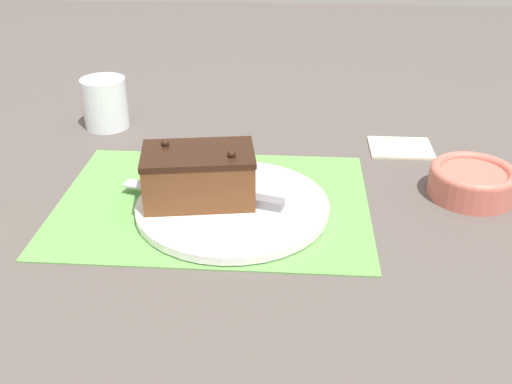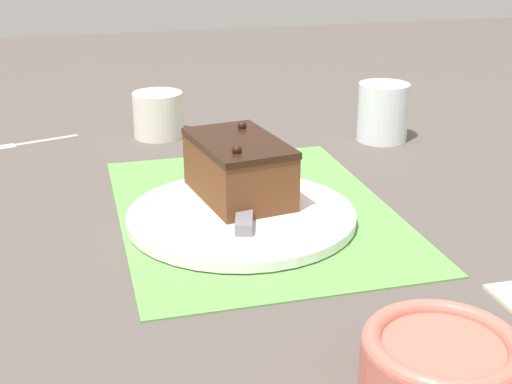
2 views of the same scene
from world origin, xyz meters
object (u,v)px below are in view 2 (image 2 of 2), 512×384
drinking_glass (383,112)px  chocolate_cake (239,168)px  cake_plate (241,216)px  small_bowl (441,360)px  serving_knife (245,205)px  coffee_mug (158,114)px  dessert_fork (25,143)px

drinking_glass → chocolate_cake: bearing=127.1°
cake_plate → small_bowl: 0.36m
serving_knife → coffee_mug: (0.38, 0.06, 0.02)m
drinking_glass → serving_knife: bearing=131.7°
serving_knife → cake_plate: bearing=-119.7°
chocolate_cake → serving_knife: size_ratio=0.69×
cake_plate → drinking_glass: size_ratio=2.92×
chocolate_cake → dessert_fork: (0.35, 0.28, -0.05)m
chocolate_cake → serving_knife: (-0.04, 0.00, -0.03)m
small_bowl → coffee_mug: (0.75, 0.12, 0.01)m
cake_plate → small_bowl: small_bowl is taller
chocolate_cake → small_bowl: bearing=-170.6°
cake_plate → chocolate_cake: bearing=-10.1°
serving_knife → dessert_fork: serving_knife is taller
chocolate_cake → serving_knife: 0.05m
serving_knife → dessert_fork: size_ratio=1.67×
cake_plate → coffee_mug: 0.40m
chocolate_cake → drinking_glass: 0.38m
small_bowl → drinking_glass: bearing=-20.2°
cake_plate → coffee_mug: coffee_mug is taller
chocolate_cake → small_bowl: chocolate_cake is taller
drinking_glass → dessert_fork: 0.59m
drinking_glass → small_bowl: drinking_glass is taller
chocolate_cake → dessert_fork: 0.45m
chocolate_cake → serving_knife: chocolate_cake is taller
chocolate_cake → coffee_mug: bearing=9.6°
chocolate_cake → dessert_fork: chocolate_cake is taller
serving_knife → small_bowl: (-0.36, -0.07, 0.00)m
serving_knife → coffee_mug: coffee_mug is taller
serving_knife → small_bowl: size_ratio=1.93×
cake_plate → drinking_glass: (0.28, -0.31, 0.04)m
cake_plate → small_bowl: bearing=-167.9°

